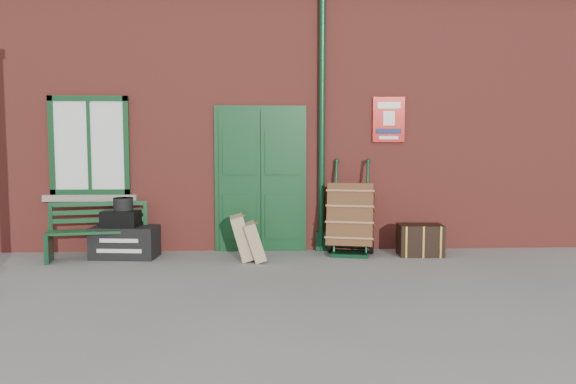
{
  "coord_description": "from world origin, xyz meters",
  "views": [
    {
      "loc": [
        -0.3,
        -7.24,
        1.69
      ],
      "look_at": [
        0.09,
        0.6,
        1.0
      ],
      "focal_mm": 35.0,
      "sensor_mm": 36.0,
      "label": 1
    }
  ],
  "objects": [
    {
      "name": "ground",
      "position": [
        0.0,
        0.0,
        0.0
      ],
      "size": [
        80.0,
        80.0,
        0.0
      ],
      "primitive_type": "plane",
      "color": "gray",
      "rests_on": "ground"
    },
    {
      "name": "suitcase_back",
      "position": [
        -0.57,
        0.76,
        0.33
      ],
      "size": [
        0.38,
        0.48,
        0.67
      ],
      "primitive_type": "cube",
      "rotation": [
        0.0,
        -0.27,
        0.06
      ],
      "color": "tan",
      "rests_on": "ground"
    },
    {
      "name": "porter_trolley",
      "position": [
        1.07,
        1.17,
        0.55
      ],
      "size": [
        0.84,
        0.88,
        1.42
      ],
      "rotation": [
        0.0,
        0.0,
        -0.24
      ],
      "color": "#0D371D",
      "rests_on": "ground"
    },
    {
      "name": "strongbox",
      "position": [
        -2.35,
        1.03,
        0.58
      ],
      "size": [
        0.55,
        0.42,
        0.23
      ],
      "primitive_type": "cube",
      "rotation": [
        0.0,
        0.0,
        -0.11
      ],
      "color": "black",
      "rests_on": "houdini_trunk"
    },
    {
      "name": "houdini_trunk",
      "position": [
        -2.3,
        1.03,
        0.23
      ],
      "size": [
        0.98,
        0.61,
        0.47
      ],
      "primitive_type": "cube",
      "rotation": [
        0.0,
        0.0,
        -0.11
      ],
      "color": "black",
      "rests_on": "ground"
    },
    {
      "name": "suitcase_front",
      "position": [
        -0.39,
        0.66,
        0.29
      ],
      "size": [
        0.35,
        0.43,
        0.57
      ],
      "primitive_type": "cube",
      "rotation": [
        0.0,
        -0.31,
        0.06
      ],
      "color": "tan",
      "rests_on": "ground"
    },
    {
      "name": "hatbox",
      "position": [
        -2.32,
        1.06,
        0.79
      ],
      "size": [
        0.31,
        0.31,
        0.19
      ],
      "primitive_type": "cylinder",
      "rotation": [
        0.0,
        0.0,
        -0.11
      ],
      "color": "black",
      "rests_on": "strongbox"
    },
    {
      "name": "station_building",
      "position": [
        -0.0,
        3.49,
        2.16
      ],
      "size": [
        10.3,
        4.3,
        4.36
      ],
      "color": "#993B31",
      "rests_on": "ground"
    },
    {
      "name": "bench",
      "position": [
        -2.66,
        0.95,
        0.43
      ],
      "size": [
        1.44,
        0.66,
        0.86
      ],
      "rotation": [
        0.0,
        0.0,
        0.17
      ],
      "color": "#103B1B",
      "rests_on": "ground"
    },
    {
      "name": "dark_trunk",
      "position": [
        2.1,
        0.98,
        0.23
      ],
      "size": [
        0.67,
        0.46,
        0.47
      ],
      "primitive_type": "cube",
      "rotation": [
        0.0,
        0.0,
        -0.05
      ],
      "color": "black",
      "rests_on": "ground"
    }
  ]
}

